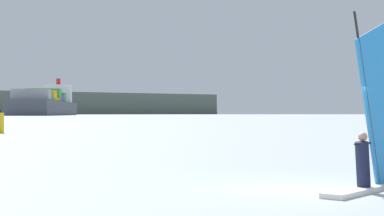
{
  "coord_description": "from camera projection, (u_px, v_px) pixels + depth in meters",
  "views": [
    {
      "loc": [
        -7.52,
        -13.72,
        1.87
      ],
      "look_at": [
        1.29,
        12.36,
        2.1
      ],
      "focal_mm": 58.03,
      "sensor_mm": 36.0,
      "label": 1
    }
  ],
  "objects": [
    {
      "name": "cargo_ship",
      "position": [
        47.0,
        105.0,
        524.13
      ],
      "size": [
        75.43,
        188.25,
        35.06
      ],
      "rotation": [
        0.0,
        0.0,
        4.46
      ],
      "color": "#3F444C",
      "rests_on": "ground_plane"
    },
    {
      "name": "ground_plane",
      "position": [
        302.0,
        188.0,
        15.39
      ],
      "size": [
        4000.0,
        4000.0,
        0.0
      ],
      "primitive_type": "plane",
      "color": "#9EA8B2"
    },
    {
      "name": "distant_headland",
      "position": [
        234.0,
        106.0,
        1152.0
      ],
      "size": [
        1029.2,
        443.25,
        31.83
      ],
      "primitive_type": "cube",
      "rotation": [
        0.0,
        0.0,
        0.23
      ],
      "color": "#4C564C",
      "rests_on": "ground_plane"
    },
    {
      "name": "windsurfer",
      "position": [
        372.0,
        138.0,
        15.06
      ],
      "size": [
        3.79,
        2.54,
        4.42
      ],
      "rotation": [
        0.0,
        0.0,
        3.7
      ],
      "color": "white",
      "rests_on": "ground_plane"
    }
  ]
}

